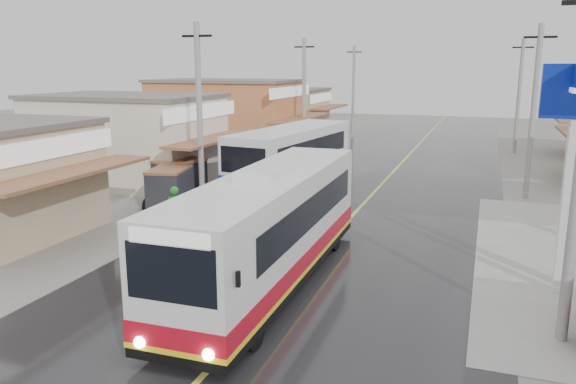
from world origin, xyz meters
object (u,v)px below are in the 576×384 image
(tyre_stack, at_px, (174,229))
(cyclist, at_px, (179,226))
(second_bus, at_px, (292,157))
(tricycle_near, at_px, (169,186))
(coach_bus, at_px, (271,227))
(tricycle_far, at_px, (179,176))

(tyre_stack, bearing_deg, cyclist, -51.68)
(second_bus, xyz_separation_m, tricycle_near, (-3.68, -5.58, -0.64))
(coach_bus, xyz_separation_m, cyclist, (-4.22, 2.03, -0.95))
(coach_bus, distance_m, tricycle_near, 9.61)
(tricycle_far, distance_m, tyre_stack, 6.02)
(second_bus, distance_m, tricycle_far, 5.63)
(coach_bus, relative_size, tricycle_far, 3.90)
(tricycle_near, bearing_deg, cyclist, -67.56)
(cyclist, bearing_deg, tricycle_near, 116.87)
(cyclist, bearing_deg, second_bus, 77.98)
(tricycle_near, bearing_deg, tyre_stack, -68.91)
(tricycle_far, height_order, tyre_stack, tricycle_far)
(tricycle_near, xyz_separation_m, tricycle_far, (-0.72, 2.13, 0.01))
(coach_bus, distance_m, tricycle_far, 11.60)
(coach_bus, relative_size, second_bus, 1.14)
(second_bus, relative_size, tricycle_near, 3.90)
(tyre_stack, bearing_deg, tricycle_far, 117.96)
(cyclist, xyz_separation_m, tricycle_far, (-3.70, 6.42, 0.35))
(cyclist, relative_size, tricycle_far, 0.77)
(second_bus, distance_m, tricycle_near, 6.72)
(cyclist, xyz_separation_m, tyre_stack, (-0.91, 1.15, -0.49))
(tricycle_far, bearing_deg, second_bus, 61.71)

